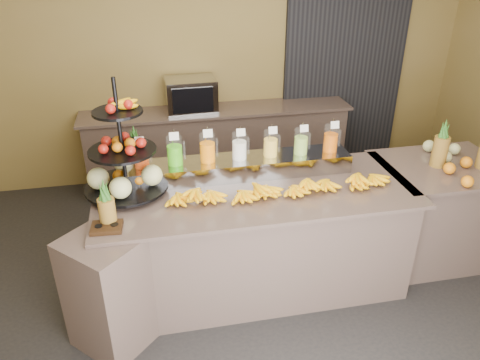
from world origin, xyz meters
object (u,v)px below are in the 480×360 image
object	(u,v)px
banana_heap	(281,185)
oven_warmer	(191,95)
pitcher_tray	(239,167)
right_fruit_pile	(468,163)
condiment_caddy	(107,227)
fruit_stand	(130,165)

from	to	relation	value
banana_heap	oven_warmer	bearing A→B (deg)	103.19
pitcher_tray	right_fruit_pile	xyz separation A→B (m)	(1.87, -0.34, 0.01)
pitcher_tray	banana_heap	bearing A→B (deg)	-53.71
condiment_caddy	pitcher_tray	bearing A→B (deg)	30.56
fruit_stand	condiment_caddy	bearing A→B (deg)	-113.34
fruit_stand	oven_warmer	world-z (taller)	fruit_stand
banana_heap	condiment_caddy	xyz separation A→B (m)	(-1.30, -0.26, -0.05)
pitcher_tray	banana_heap	xyz separation A→B (m)	(0.26, -0.35, -0.01)
banana_heap	oven_warmer	distance (m)	2.08
right_fruit_pile	oven_warmer	bearing A→B (deg)	136.12
banana_heap	fruit_stand	xyz separation A→B (m)	(-1.13, 0.24, 0.17)
right_fruit_pile	condiment_caddy	bearing A→B (deg)	-174.53
banana_heap	right_fruit_pile	size ratio (longest dim) A/B	3.55
pitcher_tray	oven_warmer	size ratio (longest dim) A/B	3.34
banana_heap	right_fruit_pile	xyz separation A→B (m)	(1.61, 0.02, 0.02)
fruit_stand	right_fruit_pile	world-z (taller)	fruit_stand
pitcher_tray	fruit_stand	world-z (taller)	fruit_stand
oven_warmer	right_fruit_pile	bearing A→B (deg)	-45.50
oven_warmer	condiment_caddy	bearing A→B (deg)	-111.51
banana_heap	fruit_stand	distance (m)	1.16
fruit_stand	condiment_caddy	world-z (taller)	fruit_stand
pitcher_tray	fruit_stand	distance (m)	0.89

